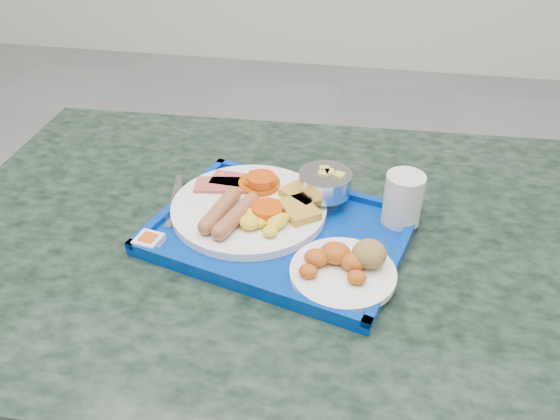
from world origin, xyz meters
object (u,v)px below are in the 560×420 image
object	(u,v)px
tray	(280,233)
main_plate	(252,206)
bread_plate	(346,265)
fruit_bowl	(325,183)
juice_cup	(403,197)
table	(290,311)

from	to	relation	value
tray	main_plate	xyz separation A→B (m)	(-0.05, 0.04, 0.02)
bread_plate	main_plate	bearing A→B (deg)	143.48
tray	fruit_bowl	xyz separation A→B (m)	(0.06, 0.09, 0.05)
main_plate	juice_cup	bearing A→B (deg)	5.38
table	tray	bearing A→B (deg)	-123.80
table	tray	size ratio (longest dim) A/B	2.68
table	bread_plate	bearing A→B (deg)	-47.53
tray	fruit_bowl	distance (m)	0.12
bread_plate	juice_cup	size ratio (longest dim) A/B	1.78
table	main_plate	xyz separation A→B (m)	(-0.07, 0.02, 0.22)
main_plate	fruit_bowl	world-z (taller)	fruit_bowl
table	fruit_bowl	size ratio (longest dim) A/B	13.45
table	main_plate	size ratio (longest dim) A/B	4.64
fruit_bowl	juice_cup	size ratio (longest dim) A/B	1.04
main_plate	fruit_bowl	xyz separation A→B (m)	(0.12, 0.05, 0.03)
tray	main_plate	size ratio (longest dim) A/B	1.73
table	tray	xyz separation A→B (m)	(-0.01, -0.02, 0.20)
bread_plate	fruit_bowl	bearing A→B (deg)	106.44
tray	juice_cup	xyz separation A→B (m)	(0.19, 0.06, 0.05)
tray	juice_cup	bearing A→B (deg)	17.84
fruit_bowl	bread_plate	bearing A→B (deg)	-73.56
table	main_plate	distance (m)	0.23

